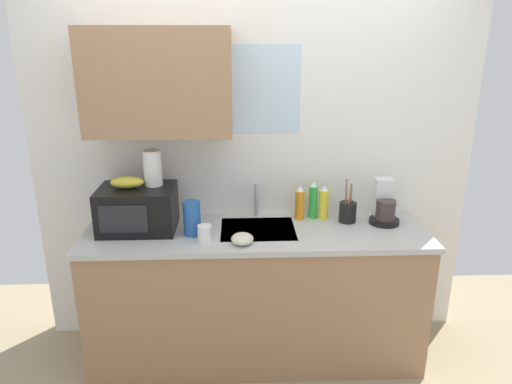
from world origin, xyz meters
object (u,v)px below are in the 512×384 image
small_bowl (242,239)px  banana_bunch (127,182)px  cereal_canister (192,218)px  utensil_crock (348,211)px  dish_soap_bottle_green (313,201)px  dish_soap_bottle_yellow (324,203)px  mug_white (205,233)px  dish_soap_bottle_orange (300,203)px  paper_towel_roll (153,168)px  microwave (138,209)px  coffee_maker (384,206)px

small_bowl → banana_bunch: bearing=160.1°
cereal_canister → utensil_crock: (0.98, 0.17, -0.03)m
dish_soap_bottle_green → cereal_canister: size_ratio=1.20×
banana_bunch → small_bowl: 0.78m
dish_soap_bottle_yellow → cereal_canister: dish_soap_bottle_yellow is taller
mug_white → dish_soap_bottle_orange: bearing=28.4°
paper_towel_roll → mug_white: (0.32, -0.24, -0.33)m
microwave → coffee_maker: size_ratio=1.64×
banana_bunch → utensil_crock: banana_bunch is taller
microwave → banana_bunch: banana_bunch is taller
small_bowl → dish_soap_bottle_green: bearing=40.3°
coffee_maker → dish_soap_bottle_yellow: 0.38m
coffee_maker → dish_soap_bottle_orange: coffee_maker is taller
paper_towel_roll → dish_soap_bottle_yellow: paper_towel_roll is taller
microwave → dish_soap_bottle_yellow: 1.19m
banana_bunch → dish_soap_bottle_yellow: bearing=6.6°
banana_bunch → paper_towel_roll: (0.15, 0.05, 0.08)m
dish_soap_bottle_yellow → mug_white: (-0.76, -0.33, -0.06)m
mug_white → dish_soap_bottle_green: bearing=26.1°
microwave → paper_towel_roll: bearing=27.2°
coffee_maker → dish_soap_bottle_orange: 0.54m
microwave → utensil_crock: 1.33m
dish_soap_bottle_green → banana_bunch: bearing=-172.7°
banana_bunch → paper_towel_roll: paper_towel_roll is taller
coffee_maker → dish_soap_bottle_yellow: coffee_maker is taller
banana_bunch → dish_soap_bottle_orange: (1.07, 0.13, -0.20)m
paper_towel_roll → dish_soap_bottle_yellow: size_ratio=0.97×
coffee_maker → utensil_crock: 0.23m
banana_bunch → cereal_canister: size_ratio=0.95×
dish_soap_bottle_orange → mug_white: 0.68m
cereal_canister → mug_white: bearing=-48.5°
banana_bunch → small_bowl: banana_bunch is taller
banana_bunch → cereal_canister: banana_bunch is taller
dish_soap_bottle_orange → microwave: bearing=-172.4°
paper_towel_roll → dish_soap_bottle_yellow: (1.08, 0.09, -0.27)m
dish_soap_bottle_yellow → small_bowl: (-0.54, -0.39, -0.07)m
microwave → dish_soap_bottle_yellow: microwave is taller
paper_towel_roll → utensil_crock: bearing=0.9°
dish_soap_bottle_yellow → mug_white: dish_soap_bottle_yellow is taller
coffee_maker → dish_soap_bottle_yellow: bearing=167.5°
microwave → small_bowl: microwave is taller
microwave → banana_bunch: (-0.05, 0.00, 0.17)m
dish_soap_bottle_yellow → utensil_crock: utensil_crock is taller
dish_soap_bottle_orange → dish_soap_bottle_green: (0.09, 0.01, 0.01)m
dish_soap_bottle_yellow → utensil_crock: 0.17m
paper_towel_roll → utensil_crock: (1.22, 0.02, -0.31)m
paper_towel_roll → dish_soap_bottle_yellow: 1.12m
mug_white → paper_towel_roll: bearing=143.1°
paper_towel_roll → small_bowl: bearing=-29.1°
banana_bunch → dish_soap_bottle_green: bearing=7.3°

